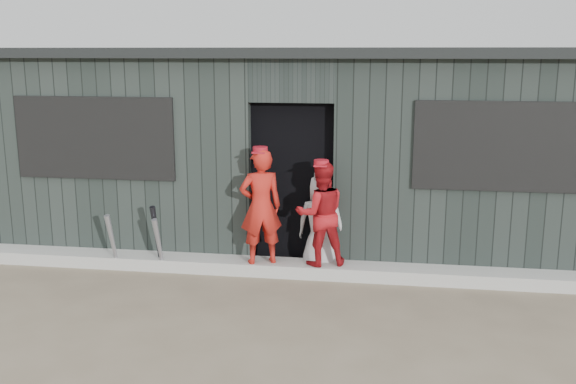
% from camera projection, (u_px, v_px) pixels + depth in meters
% --- Properties ---
extents(ground, '(80.00, 80.00, 0.00)m').
position_uv_depth(ground, '(259.00, 341.00, 5.83)').
color(ground, '#6B5D4A').
rests_on(ground, ground).
extents(curb, '(8.00, 0.36, 0.15)m').
position_uv_depth(curb, '(288.00, 268.00, 7.57)').
color(curb, '#A8A8A2').
rests_on(curb, ground).
extents(bat_left, '(0.11, 0.25, 0.71)m').
position_uv_depth(bat_left, '(113.00, 242.00, 7.62)').
color(bat_left, gray).
rests_on(bat_left, ground).
extents(bat_mid, '(0.11, 0.24, 0.68)m').
position_uv_depth(bat_mid, '(159.00, 245.00, 7.55)').
color(bat_mid, gray).
rests_on(bat_mid, ground).
extents(bat_right, '(0.08, 0.26, 0.82)m').
position_uv_depth(bat_right, '(157.00, 238.00, 7.62)').
color(bat_right, black).
rests_on(bat_right, ground).
extents(player_red_left, '(0.58, 0.48, 1.35)m').
position_uv_depth(player_red_left, '(261.00, 207.00, 7.40)').
color(player_red_left, red).
rests_on(player_red_left, curb).
extents(player_red_right, '(0.70, 0.61, 1.21)m').
position_uv_depth(player_red_right, '(321.00, 214.00, 7.36)').
color(player_red_right, '#A61419').
rests_on(player_red_right, curb).
extents(player_grey_back, '(0.61, 0.44, 1.17)m').
position_uv_depth(player_grey_back, '(321.00, 223.00, 7.60)').
color(player_grey_back, '#B2B2B2').
rests_on(player_grey_back, ground).
extents(dugout, '(8.30, 3.30, 2.62)m').
position_uv_depth(dugout, '(306.00, 146.00, 8.93)').
color(dugout, black).
rests_on(dugout, ground).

